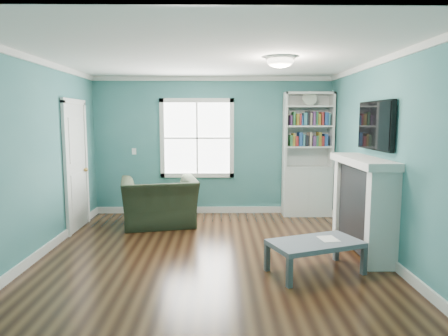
{
  "coord_description": "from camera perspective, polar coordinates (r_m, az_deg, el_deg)",
  "views": [
    {
      "loc": [
        0.12,
        -5.1,
        1.81
      ],
      "look_at": [
        0.19,
        0.4,
        1.13
      ],
      "focal_mm": 32.0,
      "sensor_mm": 36.0,
      "label": 1
    }
  ],
  "objects": [
    {
      "name": "floor",
      "position": [
        5.41,
        -1.96,
        -12.53
      ],
      "size": [
        5.0,
        5.0,
        0.0
      ],
      "primitive_type": "plane",
      "color": "black",
      "rests_on": "ground"
    },
    {
      "name": "room_walls",
      "position": [
        5.11,
        -2.04,
        4.43
      ],
      "size": [
        5.0,
        5.0,
        5.0
      ],
      "color": "#347275",
      "rests_on": "ground"
    },
    {
      "name": "trim",
      "position": [
        5.14,
        -2.02,
        0.59
      ],
      "size": [
        4.5,
        5.0,
        2.6
      ],
      "color": "white",
      "rests_on": "ground"
    },
    {
      "name": "window",
      "position": [
        7.61,
        -3.87,
        4.27
      ],
      "size": [
        1.4,
        0.06,
        1.5
      ],
      "color": "white",
      "rests_on": "room_walls"
    },
    {
      "name": "bookshelf",
      "position": [
        7.64,
        11.79,
        0.19
      ],
      "size": [
        0.9,
        0.35,
        2.31
      ],
      "color": "silver",
      "rests_on": "ground"
    },
    {
      "name": "fireplace",
      "position": [
        5.77,
        19.25,
        -5.13
      ],
      "size": [
        0.44,
        1.58,
        1.3
      ],
      "color": "black",
      "rests_on": "ground"
    },
    {
      "name": "tv",
      "position": [
        5.7,
        20.84,
        5.69
      ],
      "size": [
        0.06,
        1.1,
        0.65
      ],
      "primitive_type": "cube",
      "color": "black",
      "rests_on": "fireplace"
    },
    {
      "name": "door",
      "position": [
        6.95,
        -20.38,
        0.47
      ],
      "size": [
        0.12,
        0.98,
        2.17
      ],
      "color": "silver",
      "rests_on": "ground"
    },
    {
      "name": "ceiling_fixture",
      "position": [
        5.31,
        8.04,
        14.93
      ],
      "size": [
        0.38,
        0.38,
        0.15
      ],
      "color": "white",
      "rests_on": "room_walls"
    },
    {
      "name": "light_switch",
      "position": [
        7.78,
        -12.72,
        2.33
      ],
      "size": [
        0.08,
        0.01,
        0.12
      ],
      "primitive_type": "cube",
      "color": "white",
      "rests_on": "room_walls"
    },
    {
      "name": "recliner",
      "position": [
        6.9,
        -9.23,
        -3.67
      ],
      "size": [
        1.39,
        1.05,
        1.09
      ],
      "primitive_type": "imported",
      "rotation": [
        0.0,
        0.0,
        -2.93
      ],
      "color": "black",
      "rests_on": "ground"
    },
    {
      "name": "coffee_table",
      "position": [
        4.9,
        12.91,
        -10.69
      ],
      "size": [
        1.19,
        0.91,
        0.38
      ],
      "rotation": [
        0.0,
        0.0,
        0.36
      ],
      "color": "#434C51",
      "rests_on": "ground"
    },
    {
      "name": "paper_sheet",
      "position": [
        5.01,
        14.66,
        -9.75
      ],
      "size": [
        0.24,
        0.29,
        0.0
      ],
      "primitive_type": "cube",
      "rotation": [
        0.0,
        0.0,
        0.16
      ],
      "color": "white",
      "rests_on": "coffee_table"
    }
  ]
}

